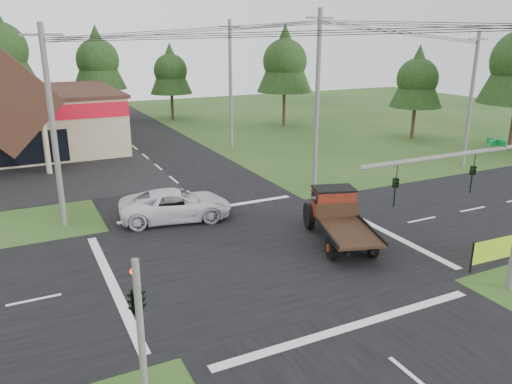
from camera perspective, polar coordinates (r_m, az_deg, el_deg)
ground at (r=23.83m, az=0.74°, el=-7.00°), size 120.00×120.00×0.00m
road_ns at (r=23.83m, az=0.74°, el=-6.98°), size 12.00×120.00×0.02m
road_ew at (r=23.83m, az=0.74°, el=-6.98°), size 120.00×12.00×0.02m
traffic_signal_mast at (r=20.38m, az=25.71°, el=0.19°), size 8.12×0.24×7.00m
traffic_signal_corner at (r=13.77m, az=-13.59°, el=-10.51°), size 0.53×2.48×4.40m
utility_pole_nw at (r=27.74m, az=-22.21°, el=6.88°), size 2.00×0.30×10.50m
utility_pole_ne at (r=32.88m, az=6.99°, el=10.39°), size 2.00×0.30×11.50m
utility_pole_far at (r=42.23m, az=23.35°, el=9.78°), size 2.00×0.30×10.20m
utility_pole_n at (r=45.20m, az=-2.93°, el=12.21°), size 2.00×0.30×11.20m
tree_row_d at (r=62.15m, az=-17.68°, el=14.39°), size 6.16×6.16×11.11m
tree_row_e at (r=62.07m, az=-9.76°, el=13.69°), size 5.04×5.04×9.09m
tree_side_ne at (r=56.70m, az=3.32°, el=14.93°), size 6.16×6.16×11.11m
tree_side_e_near at (r=51.90m, az=17.99°, el=12.41°), size 5.04×5.04×9.09m
antique_flatbed_truck at (r=24.82m, az=9.64°, el=-3.05°), size 4.04×6.52×2.55m
roadside_banner at (r=25.04m, az=26.68°, el=-5.93°), size 4.22×0.29×1.44m
white_pickup at (r=28.12m, az=-9.15°, el=-1.46°), size 6.60×3.99×1.71m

